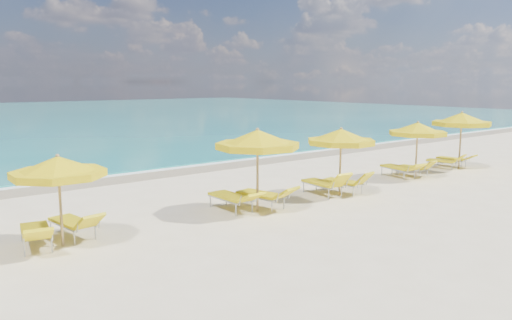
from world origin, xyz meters
TOP-DOWN VIEW (x-y plane):
  - ground_plane at (0.00, 0.00)m, footprint 120.00×120.00m
  - wet_sand_band at (0.00, 7.40)m, footprint 120.00×2.60m
  - foam_line at (0.00, 8.20)m, footprint 120.00×1.20m
  - whitecap_far at (8.00, 24.00)m, footprint 18.00×0.30m
  - umbrella_3 at (-7.05, 0.03)m, footprint 2.88×2.88m
  - umbrella_4 at (-1.43, -0.37)m, footprint 3.00×3.00m
  - umbrella_5 at (2.15, -0.42)m, footprint 2.94×2.94m
  - umbrella_6 at (6.92, -0.22)m, footprint 3.03×3.03m
  - umbrella_7 at (10.32, -0.17)m, footprint 2.59×2.59m
  - lounger_3_left at (-7.57, 0.29)m, footprint 0.97×2.01m
  - lounger_3_right at (-6.61, 0.55)m, footprint 0.89×1.94m
  - lounger_4_left at (-1.96, 0.22)m, footprint 0.70×2.09m
  - lounger_4_right at (-1.04, -0.11)m, footprint 1.06×2.13m
  - lounger_5_left at (1.72, -0.05)m, footprint 0.80×1.96m
  - lounger_5_right at (2.56, -0.24)m, footprint 0.86×1.87m
  - lounger_6_left at (6.48, 0.27)m, footprint 0.98×2.06m
  - lounger_6_right at (7.33, 0.15)m, footprint 0.56×1.59m
  - lounger_7_left at (9.80, 0.31)m, footprint 0.87×1.71m
  - lounger_7_right at (10.75, 0.38)m, footprint 0.76×1.79m

SIDE VIEW (x-z plane):
  - ground_plane at x=0.00m, z-range 0.00..0.00m
  - wet_sand_band at x=0.00m, z-range -0.01..0.01m
  - foam_line at x=0.00m, z-range -0.01..0.01m
  - whitecap_far at x=8.00m, z-range -0.03..0.03m
  - lounger_6_right at x=7.33m, z-range -0.17..0.57m
  - lounger_7_left at x=9.80m, z-range -0.17..0.57m
  - lounger_7_right at x=10.75m, z-range -0.12..0.53m
  - lounger_3_right at x=-6.61m, z-range -0.18..0.63m
  - lounger_5_right at x=2.56m, z-range -0.21..0.66m
  - lounger_3_left at x=-7.57m, z-range -0.16..0.62m
  - lounger_6_left at x=6.48m, z-range -0.14..0.61m
  - lounger_4_left at x=-1.96m, z-range -0.14..0.63m
  - lounger_4_right at x=-1.04m, z-range -0.17..0.66m
  - lounger_5_left at x=1.72m, z-range -0.23..0.72m
  - umbrella_3 at x=-7.05m, z-range 0.78..3.00m
  - umbrella_6 at x=6.92m, z-range 0.82..3.13m
  - umbrella_5 at x=2.15m, z-range 0.83..3.18m
  - umbrella_4 at x=-1.43m, z-range 0.89..3.42m
  - umbrella_7 at x=10.32m, z-range 0.91..3.49m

